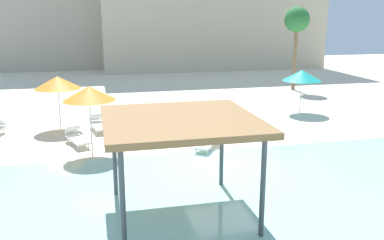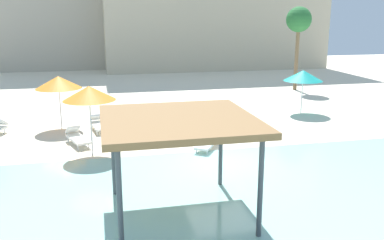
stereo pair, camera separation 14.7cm
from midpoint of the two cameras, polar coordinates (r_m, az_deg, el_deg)
The scene contains 10 objects.
ground_plane at distance 16.58m, azimuth 3.82°, elevation -5.86°, with size 80.00×80.00×0.00m, color beige.
lagoon_water at distance 12.08m, azimuth 11.33°, elevation -13.97°, with size 44.00×13.50×0.04m, color #99D1C6.
shade_pavilion at distance 11.60m, azimuth -1.96°, elevation -0.51°, with size 4.23×4.23×2.90m.
beach_umbrella_teal_0 at distance 25.36m, azimuth 14.56°, elevation 5.88°, with size 2.25×2.25×2.54m.
beach_umbrella_orange_1 at distance 17.45m, azimuth -14.07°, elevation 3.54°, with size 2.14×2.14×2.88m.
beach_umbrella_orange_4 at distance 22.06m, azimuth -18.02°, elevation 4.87°, with size 2.28×2.28×2.70m.
lounge_chair_1 at distance 21.60m, azimuth -12.90°, elevation -0.53°, with size 0.92×1.97×0.74m.
lounge_chair_2 at distance 18.22m, azimuth 2.02°, elevation -2.89°, with size 1.53×1.92×0.74m.
lounge_chair_3 at distance 19.53m, azimuth -15.66°, elevation -2.25°, with size 1.19×1.99×0.74m.
palm_tree_1 at distance 33.26m, azimuth 13.95°, elevation 12.88°, with size 1.90×1.90×6.29m.
Camera 1 is at (-4.70, -14.87, 5.64)m, focal length 39.21 mm.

